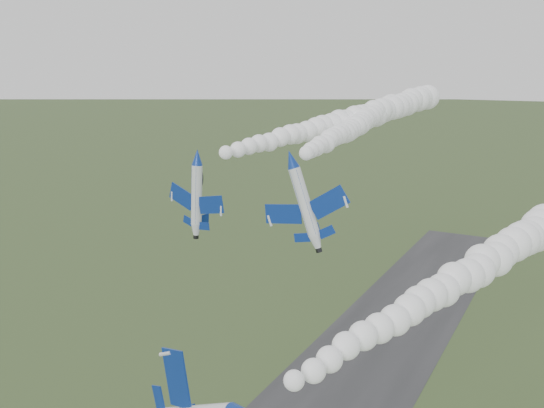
# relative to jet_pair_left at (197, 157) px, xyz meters

# --- Properties ---
(smoke_trail_jet_lead) EXTENTS (23.34, 76.37, 5.97)m
(smoke_trail_jet_lead) POSITION_rel_jet_pair_left_xyz_m (32.81, 14.99, -12.45)
(smoke_trail_jet_lead) COLOR white
(jet_pair_left) EXTENTS (9.71, 11.41, 2.86)m
(jet_pair_left) POSITION_rel_jet_pair_left_xyz_m (0.00, 0.00, 0.00)
(jet_pair_left) COLOR silver
(smoke_trail_jet_pair_left) EXTENTS (19.29, 67.02, 5.06)m
(smoke_trail_jet_pair_left) POSITION_rel_jet_pair_left_xyz_m (6.22, 35.81, 2.14)
(smoke_trail_jet_pair_left) COLOR white
(jet_pair_right) EXTENTS (9.91, 12.36, 4.00)m
(jet_pair_right) POSITION_rel_jet_pair_left_xyz_m (12.42, 0.83, 0.52)
(jet_pair_right) COLOR silver
(smoke_trail_jet_pair_right) EXTENTS (11.78, 58.94, 4.59)m
(smoke_trail_jet_pair_right) POSITION_rel_jet_pair_left_xyz_m (8.92, 33.24, 1.70)
(smoke_trail_jet_pair_right) COLOR white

